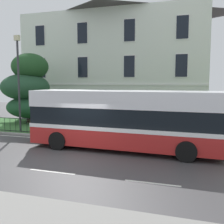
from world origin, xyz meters
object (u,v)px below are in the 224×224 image
object	(u,v)px
single_decker_bus	(124,119)
street_lamp_post	(19,77)
georgian_townhouse	(121,60)
litter_bin	(74,125)
evergreen_tree	(29,90)

from	to	relation	value
single_decker_bus	street_lamp_post	bearing A→B (deg)	165.29
georgian_townhouse	litter_bin	xyz separation A→B (m)	(0.29, -12.59, -5.24)
evergreen_tree	litter_bin	bearing A→B (deg)	-31.52
evergreen_tree	street_lamp_post	distance (m)	4.07
georgian_townhouse	single_decker_bus	size ratio (longest dim) A/B	1.80
georgian_townhouse	street_lamp_post	size ratio (longest dim) A/B	2.74
evergreen_tree	single_decker_bus	xyz separation A→B (m)	(9.97, -6.03, -1.27)
litter_bin	georgian_townhouse	bearing A→B (deg)	91.32
evergreen_tree	single_decker_bus	bearing A→B (deg)	-31.15
evergreen_tree	litter_bin	distance (m)	7.23
single_decker_bus	litter_bin	bearing A→B (deg)	151.28
evergreen_tree	litter_bin	size ratio (longest dim) A/B	4.89
evergreen_tree	single_decker_bus	world-z (taller)	evergreen_tree
evergreen_tree	georgian_townhouse	bearing A→B (deg)	58.14
single_decker_bus	evergreen_tree	bearing A→B (deg)	150.73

